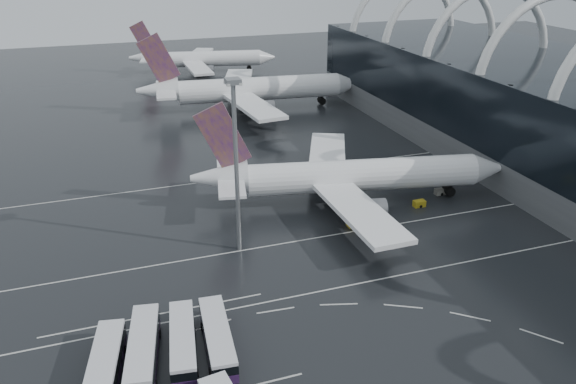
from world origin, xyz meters
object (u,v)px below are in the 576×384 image
object	(u,v)px
floodlight_mast	(236,147)
gse_cart_belly_e	(349,172)
gse_cart_belly_c	(355,222)
gse_cart_belly_a	(419,204)
bus_row_near_a	(105,368)
airliner_gate_c	(201,59)
gse_cart_belly_b	(408,176)
airliner_gate_b	(248,90)
bus_row_near_d	(217,338)
airliner_main	(347,177)
bus_row_near_b	(143,350)
bus_row_near_c	(183,342)
gse_cart_belly_d	(440,191)

from	to	relation	value
floodlight_mast	gse_cart_belly_e	bearing A→B (deg)	37.15
gse_cart_belly_c	gse_cart_belly_e	size ratio (longest dim) A/B	1.00
gse_cart_belly_a	bus_row_near_a	bearing A→B (deg)	-153.87
airliner_gate_c	gse_cart_belly_b	distance (m)	111.03
airliner_gate_b	bus_row_near_a	distance (m)	105.80
bus_row_near_d	floodlight_mast	distance (m)	27.55
airliner_main	bus_row_near_b	bearing A→B (deg)	-129.63
airliner_gate_b	floodlight_mast	size ratio (longest dim) A/B	2.35
airliner_gate_b	bus_row_near_c	world-z (taller)	airliner_gate_b
gse_cart_belly_b	gse_cart_belly_c	bearing A→B (deg)	-141.72
bus_row_near_a	airliner_main	bearing A→B (deg)	-41.92
gse_cart_belly_b	gse_cart_belly_e	xyz separation A→B (m)	(-9.98, 5.85, 0.02)
bus_row_near_a	gse_cart_belly_b	size ratio (longest dim) A/B	5.50
airliner_gate_b	gse_cart_belly_b	xyz separation A→B (m)	(16.52, -58.51, -4.75)
airliner_gate_b	bus_row_near_a	world-z (taller)	airliner_gate_b
bus_row_near_a	bus_row_near_b	size ratio (longest dim) A/B	0.98
bus_row_near_a	floodlight_mast	size ratio (longest dim) A/B	0.50
airliner_gate_b	gse_cart_belly_c	size ratio (longest dim) A/B	24.96
bus_row_near_c	bus_row_near_d	world-z (taller)	bus_row_near_d
gse_cart_belly_a	gse_cart_belly_c	size ratio (longest dim) A/B	0.84
gse_cart_belly_b	gse_cart_belly_e	distance (m)	11.57
airliner_main	floodlight_mast	world-z (taller)	floodlight_mast
bus_row_near_c	floodlight_mast	size ratio (longest dim) A/B	0.48
bus_row_near_d	gse_cart_belly_b	distance (m)	59.60
bus_row_near_a	bus_row_near_d	size ratio (longest dim) A/B	1.04
bus_row_near_a	bus_row_near_c	xyz separation A→B (m)	(8.59, 1.60, -0.09)
gse_cart_belly_a	gse_cart_belly_e	distance (m)	18.24
floodlight_mast	gse_cart_belly_e	world-z (taller)	floodlight_mast
bus_row_near_b	gse_cart_belly_a	distance (m)	56.59
airliner_main	gse_cart_belly_b	distance (m)	17.16
bus_row_near_a	gse_cart_belly_b	xyz separation A→B (m)	(59.00, 38.32, -1.10)
bus_row_near_a	airliner_gate_c	bearing A→B (deg)	-4.15
gse_cart_belly_c	floodlight_mast	bearing A→B (deg)	-176.68
airliner_gate_b	bus_row_near_a	size ratio (longest dim) A/B	4.68
bus_row_near_b	gse_cart_belly_a	world-z (taller)	bus_row_near_b
airliner_gate_b	gse_cart_belly_a	distance (m)	71.21
airliner_gate_b	gse_cart_belly_e	bearing A→B (deg)	-76.63
bus_row_near_b	gse_cart_belly_a	size ratio (longest dim) A/B	6.50
gse_cart_belly_c	airliner_gate_b	bearing A→B (deg)	88.59
airliner_gate_b	gse_cart_belly_c	xyz separation A→B (m)	(-1.79, -72.96, -4.73)
bus_row_near_b	bus_row_near_c	size ratio (longest dim) A/B	1.08
gse_cart_belly_d	gse_cart_belly_e	size ratio (longest dim) A/B	0.83
bus_row_near_c	gse_cart_belly_a	world-z (taller)	bus_row_near_c
airliner_main	gse_cart_belly_b	xyz separation A→B (m)	(15.80, 5.23, -4.19)
bus_row_near_b	bus_row_near_c	distance (m)	4.45
airliner_main	bus_row_near_d	distance (m)	44.48
airliner_gate_b	bus_row_near_d	bearing A→B (deg)	-101.08
bus_row_near_c	gse_cart_belly_b	size ratio (longest dim) A/B	5.21
bus_row_near_c	gse_cart_belly_c	bearing A→B (deg)	-47.41
bus_row_near_d	bus_row_near_a	bearing A→B (deg)	99.39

